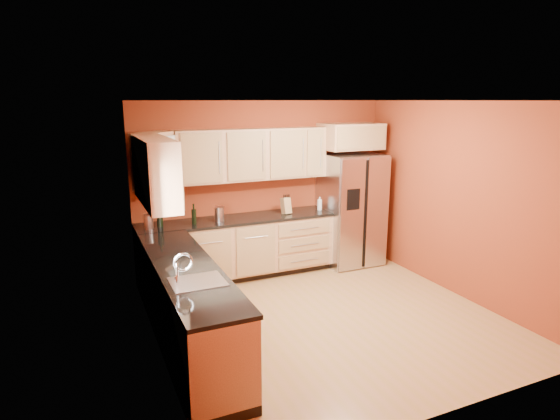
# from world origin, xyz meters

# --- Properties ---
(floor) EXTENTS (4.00, 4.00, 0.00)m
(floor) POSITION_xyz_m (0.00, 0.00, 0.00)
(floor) COLOR #A87F41
(floor) RESTS_ON ground
(ceiling) EXTENTS (4.00, 4.00, 0.00)m
(ceiling) POSITION_xyz_m (0.00, 0.00, 2.60)
(ceiling) COLOR silver
(ceiling) RESTS_ON wall_back
(wall_back) EXTENTS (4.00, 0.04, 2.60)m
(wall_back) POSITION_xyz_m (0.00, 2.00, 1.30)
(wall_back) COLOR maroon
(wall_back) RESTS_ON floor
(wall_front) EXTENTS (4.00, 0.04, 2.60)m
(wall_front) POSITION_xyz_m (0.00, -2.00, 1.30)
(wall_front) COLOR maroon
(wall_front) RESTS_ON floor
(wall_left) EXTENTS (0.04, 4.00, 2.60)m
(wall_left) POSITION_xyz_m (-2.00, 0.00, 1.30)
(wall_left) COLOR maroon
(wall_left) RESTS_ON floor
(wall_right) EXTENTS (0.04, 4.00, 2.60)m
(wall_right) POSITION_xyz_m (2.00, 0.00, 1.30)
(wall_right) COLOR maroon
(wall_right) RESTS_ON floor
(base_cabinets_back) EXTENTS (2.90, 0.60, 0.88)m
(base_cabinets_back) POSITION_xyz_m (-0.55, 1.70, 0.44)
(base_cabinets_back) COLOR #A87651
(base_cabinets_back) RESTS_ON floor
(base_cabinets_left) EXTENTS (0.60, 2.80, 0.88)m
(base_cabinets_left) POSITION_xyz_m (-1.70, 0.00, 0.44)
(base_cabinets_left) COLOR #A87651
(base_cabinets_left) RESTS_ON floor
(countertop_back) EXTENTS (2.90, 0.62, 0.04)m
(countertop_back) POSITION_xyz_m (-0.55, 1.69, 0.90)
(countertop_back) COLOR black
(countertop_back) RESTS_ON base_cabinets_back
(countertop_left) EXTENTS (0.62, 2.80, 0.04)m
(countertop_left) POSITION_xyz_m (-1.69, 0.00, 0.90)
(countertop_left) COLOR black
(countertop_left) RESTS_ON base_cabinets_left
(upper_cabinets_back) EXTENTS (2.30, 0.33, 0.75)m
(upper_cabinets_back) POSITION_xyz_m (-0.25, 1.83, 1.83)
(upper_cabinets_back) COLOR #A87651
(upper_cabinets_back) RESTS_ON wall_back
(upper_cabinets_left) EXTENTS (0.33, 1.35, 0.75)m
(upper_cabinets_left) POSITION_xyz_m (-1.83, 0.72, 1.83)
(upper_cabinets_left) COLOR #A87651
(upper_cabinets_left) RESTS_ON wall_left
(corner_upper_cabinet) EXTENTS (0.67, 0.67, 0.75)m
(corner_upper_cabinet) POSITION_xyz_m (-1.67, 1.67, 1.83)
(corner_upper_cabinet) COLOR #A87651
(corner_upper_cabinet) RESTS_ON wall_back
(over_fridge_cabinet) EXTENTS (0.92, 0.60, 0.40)m
(over_fridge_cabinet) POSITION_xyz_m (1.35, 1.70, 2.05)
(over_fridge_cabinet) COLOR #A87651
(over_fridge_cabinet) RESTS_ON wall_back
(refrigerator) EXTENTS (0.90, 0.75, 1.78)m
(refrigerator) POSITION_xyz_m (1.35, 1.62, 0.89)
(refrigerator) COLOR #B8B7BC
(refrigerator) RESTS_ON floor
(window) EXTENTS (0.03, 0.90, 1.00)m
(window) POSITION_xyz_m (-1.98, -0.50, 1.55)
(window) COLOR white
(window) RESTS_ON wall_left
(sink_faucet) EXTENTS (0.50, 0.42, 0.30)m
(sink_faucet) POSITION_xyz_m (-1.69, -0.50, 1.07)
(sink_faucet) COLOR white
(sink_faucet) RESTS_ON countertop_left
(canister_left) EXTENTS (0.17, 0.17, 0.21)m
(canister_left) POSITION_xyz_m (-0.84, 1.63, 1.03)
(canister_left) COLOR #B8B7BC
(canister_left) RESTS_ON countertop_back
(canister_right) EXTENTS (0.13, 0.13, 0.19)m
(canister_right) POSITION_xyz_m (-1.82, 1.63, 1.02)
(canister_right) COLOR #B8B7BC
(canister_right) RESTS_ON countertop_back
(wine_bottle_a) EXTENTS (0.10, 0.10, 0.36)m
(wine_bottle_a) POSITION_xyz_m (-1.66, 1.67, 1.10)
(wine_bottle_a) COLOR black
(wine_bottle_a) RESTS_ON countertop_back
(wine_bottle_b) EXTENTS (0.09, 0.09, 0.29)m
(wine_bottle_b) POSITION_xyz_m (-1.21, 1.61, 1.07)
(wine_bottle_b) COLOR black
(wine_bottle_b) RESTS_ON countertop_back
(knife_block) EXTENTS (0.14, 0.13, 0.24)m
(knife_block) POSITION_xyz_m (0.22, 1.67, 1.04)
(knife_block) COLOR #A88351
(knife_block) RESTS_ON countertop_back
(soap_dispenser) EXTENTS (0.08, 0.08, 0.21)m
(soap_dispenser) POSITION_xyz_m (0.80, 1.67, 1.02)
(soap_dispenser) COLOR white
(soap_dispenser) RESTS_ON countertop_back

